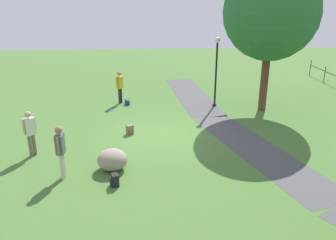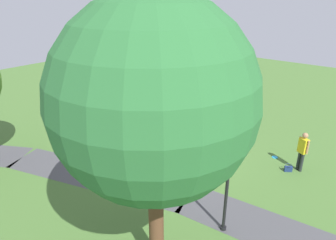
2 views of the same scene
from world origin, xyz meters
name	(u,v)px [view 1 (image 1 of 2)]	position (x,y,z in m)	size (l,w,h in m)	color
ground_plane	(162,135)	(0.00, 0.00, 0.00)	(48.00, 48.00, 0.00)	#476F31
footpath_segment_near	(191,95)	(-6.02, 2.01, 0.00)	(8.15, 2.66, 0.01)	#49484C
footpath_segment_mid	(257,150)	(1.78, 3.62, 0.00)	(8.18, 4.11, 0.01)	#49484C
large_shade_tree	(271,13)	(-3.07, 5.34, 4.83)	(4.55, 4.55, 7.12)	brown
lamp_post	(216,65)	(-3.85, 3.00, 2.23)	(0.28, 0.28, 3.62)	black
lawn_boulder	(112,160)	(3.00, -1.83, 0.36)	(1.17, 1.19, 0.73)	gray
woman_with_handbag	(120,85)	(-4.66, -2.08, 1.03)	(0.47, 0.38, 1.76)	#222928
man_near_boulder	(30,130)	(1.71, -4.90, 1.01)	(0.43, 0.42, 1.73)	#6E5F49
passerby_on_path	(61,148)	(3.48, -3.40, 1.06)	(0.52, 0.25, 1.81)	beige
handbag_on_grass	(127,102)	(-4.34, -1.70, 0.14)	(0.38, 0.38, 0.31)	navy
backpack_by_boulder	(115,180)	(4.10, -1.66, 0.19)	(0.33, 0.32, 0.40)	black
spare_backpack_on_lawn	(130,130)	(-0.16, -1.36, 0.19)	(0.35, 0.35, 0.40)	brown
frisbee_on_grass	(111,110)	(-3.48, -2.50, 0.01)	(0.26, 0.26, 0.02)	#27A6DB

